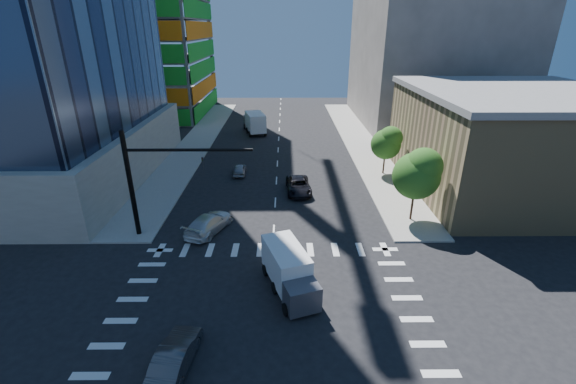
{
  "coord_description": "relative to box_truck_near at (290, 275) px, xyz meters",
  "views": [
    {
      "loc": [
        1.02,
        -17.37,
        16.42
      ],
      "look_at": [
        1.21,
        8.0,
        5.46
      ],
      "focal_mm": 24.0,
      "sensor_mm": 36.0,
      "label": 1
    }
  ],
  "objects": [
    {
      "name": "commercial_building",
      "position": [
        23.66,
        18.24,
        4.04
      ],
      "size": [
        20.5,
        22.5,
        10.6
      ],
      "color": "#917F54",
      "rests_on": "ground"
    },
    {
      "name": "box_truck_near",
      "position": [
        0.0,
        0.0,
        0.0
      ],
      "size": [
        4.01,
        5.96,
        2.88
      ],
      "rotation": [
        0.0,
        0.0,
        0.33
      ],
      "color": "black",
      "rests_on": "ground"
    },
    {
      "name": "sidewalk_ne",
      "position": [
        11.16,
        36.24,
        -1.2
      ],
      "size": [
        5.0,
        60.0,
        0.15
      ],
      "primitive_type": "cube",
      "color": "gray",
      "rests_on": "ground"
    },
    {
      "name": "tree_north",
      "position": [
        11.59,
        22.14,
        2.71
      ],
      "size": [
        3.54,
        3.52,
        5.78
      ],
      "color": "#382316",
      "rests_on": "sidewalk_ne"
    },
    {
      "name": "car_sb_near",
      "position": [
        -6.92,
        8.35,
        -0.48
      ],
      "size": [
        4.12,
        5.89,
        1.58
      ],
      "primitive_type": "imported",
      "rotation": [
        0.0,
        0.0,
        2.75
      ],
      "color": "silver",
      "rests_on": "ground"
    },
    {
      "name": "box_truck_far",
      "position": [
        -5.45,
        42.25,
        0.24
      ],
      "size": [
        4.35,
        7.02,
        3.42
      ],
      "rotation": [
        0.0,
        0.0,
        3.4
      ],
      "color": "black",
      "rests_on": "ground"
    },
    {
      "name": "car_nb_far",
      "position": [
        1.1,
        16.84,
        -0.53
      ],
      "size": [
        2.79,
        5.49,
        1.49
      ],
      "primitive_type": "imported",
      "rotation": [
        0.0,
        0.0,
        0.06
      ],
      "color": "black",
      "rests_on": "ground"
    },
    {
      "name": "tree_south",
      "position": [
        11.29,
        10.14,
        3.41
      ],
      "size": [
        4.16,
        4.16,
        6.82
      ],
      "color": "#382316",
      "rests_on": "sidewalk_ne"
    },
    {
      "name": "sidewalk_nw",
      "position": [
        -13.84,
        36.24,
        -1.2
      ],
      "size": [
        5.0,
        60.0,
        0.15
      ],
      "primitive_type": "cube",
      "color": "gray",
      "rests_on": "ground"
    },
    {
      "name": "bg_building_ne",
      "position": [
        25.66,
        51.24,
        12.72
      ],
      "size": [
        24.0,
        30.0,
        28.0
      ],
      "primitive_type": "cube",
      "color": "#615A57",
      "rests_on": "ground"
    },
    {
      "name": "road_markings",
      "position": [
        -1.34,
        -3.76,
        -1.27
      ],
      "size": [
        20.0,
        20.0,
        0.01
      ],
      "primitive_type": "cube",
      "color": "silver",
      "rests_on": "ground"
    },
    {
      "name": "car_sb_mid",
      "position": [
        -5.8,
        22.31,
        -0.64
      ],
      "size": [
        1.54,
        3.75,
        1.27
      ],
      "primitive_type": "imported",
      "rotation": [
        0.0,
        0.0,
        3.15
      ],
      "color": "gray",
      "rests_on": "ground"
    },
    {
      "name": "signal_mast_nw",
      "position": [
        -11.34,
        7.74,
        4.22
      ],
      "size": [
        10.2,
        0.4,
        9.0
      ],
      "color": "black",
      "rests_on": "sidewalk_nw"
    },
    {
      "name": "car_sb_cross",
      "position": [
        -6.04,
        -6.2,
        -0.54
      ],
      "size": [
        2.03,
        4.62,
        1.47
      ],
      "primitive_type": "imported",
      "rotation": [
        0.0,
        0.0,
        3.03
      ],
      "color": "#424247",
      "rests_on": "ground"
    },
    {
      "name": "ground",
      "position": [
        -1.34,
        -3.76,
        -1.28
      ],
      "size": [
        160.0,
        160.0,
        0.0
      ],
      "primitive_type": "plane",
      "color": "black",
      "rests_on": "ground"
    }
  ]
}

